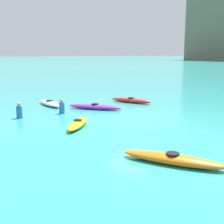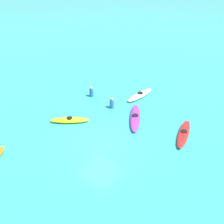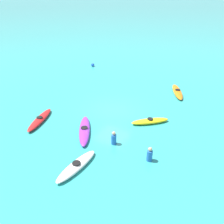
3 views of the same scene
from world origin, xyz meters
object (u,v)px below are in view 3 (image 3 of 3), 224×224
kayak_red (40,120)px  kayak_yellow (150,121)px  person_by_kayaks (114,139)px  person_near_shore (150,155)px  kayak_white (77,166)px  kayak_purple (84,130)px  buoy_blue (93,65)px  kayak_orange (177,92)px

kayak_red → kayak_yellow: size_ratio=1.35×
person_by_kayaks → person_near_shore: bearing=-99.0°
kayak_white → kayak_purple: same height
buoy_blue → person_by_kayaks: bearing=-142.0°
kayak_orange → kayak_purple: bearing=158.4°
kayak_purple → buoy_blue: size_ratio=8.60×
kayak_white → kayak_red: bearing=63.3°
buoy_blue → kayak_white: bearing=-149.5°
kayak_yellow → person_by_kayaks: bearing=162.5°
kayak_yellow → person_near_shore: size_ratio=2.78×
person_by_kayaks → buoy_blue: bearing=38.0°
kayak_red → buoy_blue: buoy_blue is taller
kayak_white → buoy_blue: size_ratio=7.68×
kayak_orange → person_by_kayaks: size_ratio=3.80×
kayak_purple → kayak_white: bearing=-151.8°
buoy_blue → person_near_shore: 17.58m
kayak_red → kayak_yellow: same height
kayak_orange → kayak_yellow: same height
kayak_red → kayak_orange: bearing=-36.7°
person_near_shore → kayak_white: bearing=128.2°
kayak_red → kayak_orange: 12.05m
kayak_yellow → person_by_kayaks: (-3.36, 1.06, 0.22)m
kayak_orange → person_near_shore: bearing=-173.6°
kayak_red → kayak_purple: 3.58m
person_near_shore → person_by_kayaks: size_ratio=1.00×
kayak_red → person_by_kayaks: size_ratio=3.75×
kayak_white → kayak_purple: size_ratio=0.89×
kayak_orange → buoy_blue: bearing=75.0°
kayak_purple → buoy_blue: (12.18, 7.35, 0.03)m
kayak_yellow → buoy_blue: size_ratio=6.25×
kayak_white → kayak_yellow: (6.21, -1.74, -0.00)m
kayak_purple → person_near_shore: (-0.57, -4.75, 0.22)m
kayak_white → kayak_yellow: bearing=-15.6°
kayak_white → person_near_shore: bearing=-51.8°
kayak_orange → person_near_shore: size_ratio=3.80×
kayak_orange → kayak_yellow: 6.06m
kayak_red → kayak_yellow: (3.61, -6.91, 0.00)m
kayak_white → buoy_blue: 17.66m
kayak_red → kayak_yellow: bearing=-62.5°
kayak_yellow → kayak_white: bearing=164.4°
buoy_blue → person_near_shore: size_ratio=0.44×
kayak_orange → buoy_blue: 11.40m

